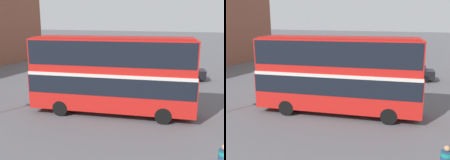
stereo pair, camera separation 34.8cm
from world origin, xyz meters
TOP-DOWN VIEW (x-y plane):
  - ground_plane at (0.00, 0.00)m, footprint 240.00×240.00m
  - double_decker_bus at (-1.20, -0.44)m, footprint 10.34×4.19m
  - parked_car_kerb_near at (-8.68, 17.55)m, footprint 4.41×2.40m
  - parked_car_kerb_far at (-12.23, 12.32)m, footprint 4.15×2.05m
  - parked_car_side_street at (1.54, 11.01)m, footprint 4.73×2.64m

SIDE VIEW (x-z plane):
  - ground_plane at x=0.00m, z-range 0.00..0.00m
  - parked_car_kerb_far at x=-12.23m, z-range 0.01..1.54m
  - parked_car_kerb_near at x=-8.68m, z-range 0.02..1.54m
  - parked_car_side_street at x=1.54m, z-range 0.01..1.61m
  - double_decker_bus at x=-1.20m, z-range 0.33..5.14m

